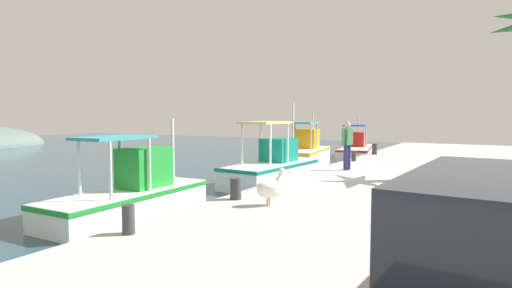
{
  "coord_description": "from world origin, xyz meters",
  "views": [
    {
      "loc": [
        -12.74,
        -5.67,
        2.78
      ],
      "look_at": [
        1.71,
        2.86,
        1.59
      ],
      "focal_mm": 28.5,
      "sensor_mm": 36.0,
      "label": 1
    }
  ],
  "objects_px": {
    "fishing_boat_fourth": "(305,154)",
    "fisherman_standing": "(347,143)",
    "fishing_boat_second": "(132,193)",
    "pelican": "(270,187)",
    "mooring_bollard_fourth": "(375,149)",
    "fishing_boat_third": "(272,168)",
    "fishing_boat_fifth": "(356,149)",
    "mooring_bollard_nearest": "(128,219)",
    "mooring_bollard_second": "(236,189)",
    "mooring_bollard_third": "(354,156)"
  },
  "relations": [
    {
      "from": "mooring_bollard_nearest",
      "to": "mooring_bollard_second",
      "type": "xyz_separation_m",
      "value": [
        3.25,
        0.0,
        0.01
      ]
    },
    {
      "from": "mooring_bollard_third",
      "to": "mooring_bollard_fourth",
      "type": "bearing_deg",
      "value": 0.0
    },
    {
      "from": "fishing_boat_second",
      "to": "fishing_boat_fifth",
      "type": "xyz_separation_m",
      "value": [
        18.34,
        -0.81,
        -0.04
      ]
    },
    {
      "from": "mooring_bollard_fourth",
      "to": "mooring_bollard_third",
      "type": "bearing_deg",
      "value": 180.0
    },
    {
      "from": "fishing_boat_third",
      "to": "mooring_bollard_second",
      "type": "distance_m",
      "value": 6.89
    },
    {
      "from": "fishing_boat_fourth",
      "to": "mooring_bollard_third",
      "type": "bearing_deg",
      "value": -128.8
    },
    {
      "from": "fisherman_standing",
      "to": "mooring_bollard_fourth",
      "type": "relative_size",
      "value": 3.21
    },
    {
      "from": "fishing_boat_second",
      "to": "fisherman_standing",
      "type": "bearing_deg",
      "value": -32.76
    },
    {
      "from": "fishing_boat_second",
      "to": "fisherman_standing",
      "type": "relative_size",
      "value": 2.9
    },
    {
      "from": "fishing_boat_fifth",
      "to": "mooring_bollard_third",
      "type": "height_order",
      "value": "fishing_boat_fifth"
    },
    {
      "from": "fishing_boat_fourth",
      "to": "mooring_bollard_third",
      "type": "xyz_separation_m",
      "value": [
        -2.84,
        -3.53,
        0.31
      ]
    },
    {
      "from": "fishing_boat_third",
      "to": "mooring_bollard_fourth",
      "type": "height_order",
      "value": "fishing_boat_third"
    },
    {
      "from": "fishing_boat_fourth",
      "to": "fisherman_standing",
      "type": "height_order",
      "value": "fishing_boat_fourth"
    },
    {
      "from": "fisherman_standing",
      "to": "mooring_bollard_fourth",
      "type": "xyz_separation_m",
      "value": [
        6.43,
        0.65,
        -0.7
      ]
    },
    {
      "from": "pelican",
      "to": "fishing_boat_third",
      "type": "bearing_deg",
      "value": 28.0
    },
    {
      "from": "mooring_bollard_second",
      "to": "fishing_boat_fifth",
      "type": "bearing_deg",
      "value": 8.21
    },
    {
      "from": "pelican",
      "to": "fisherman_standing",
      "type": "xyz_separation_m",
      "value": [
        6.49,
        0.37,
        0.57
      ]
    },
    {
      "from": "fishing_boat_fourth",
      "to": "mooring_bollard_second",
      "type": "height_order",
      "value": "fishing_boat_fourth"
    },
    {
      "from": "fishing_boat_fourth",
      "to": "mooring_bollard_third",
      "type": "height_order",
      "value": "fishing_boat_fourth"
    },
    {
      "from": "mooring_bollard_nearest",
      "to": "fishing_boat_third",
      "type": "bearing_deg",
      "value": 14.39
    },
    {
      "from": "fisherman_standing",
      "to": "mooring_bollard_second",
      "type": "bearing_deg",
      "value": 174.17
    },
    {
      "from": "fishing_boat_fourth",
      "to": "fishing_boat_third",
      "type": "bearing_deg",
      "value": -169.51
    },
    {
      "from": "fishing_boat_third",
      "to": "mooring_bollard_second",
      "type": "relative_size",
      "value": 9.88
    },
    {
      "from": "fishing_boat_third",
      "to": "pelican",
      "type": "distance_m",
      "value": 7.47
    },
    {
      "from": "mooring_bollard_second",
      "to": "mooring_bollard_fourth",
      "type": "distance_m",
      "value": 12.75
    },
    {
      "from": "pelican",
      "to": "mooring_bollard_nearest",
      "type": "distance_m",
      "value": 3.25
    },
    {
      "from": "fishing_boat_second",
      "to": "fishing_boat_third",
      "type": "bearing_deg",
      "value": -8.56
    },
    {
      "from": "fishing_boat_third",
      "to": "mooring_bollard_fourth",
      "type": "bearing_deg",
      "value": -21.35
    },
    {
      "from": "pelican",
      "to": "mooring_bollard_fourth",
      "type": "height_order",
      "value": "pelican"
    },
    {
      "from": "fishing_boat_second",
      "to": "mooring_bollard_nearest",
      "type": "xyz_separation_m",
      "value": [
        -3.21,
        -3.45,
        0.44
      ]
    },
    {
      "from": "mooring_bollard_nearest",
      "to": "mooring_bollard_second",
      "type": "bearing_deg",
      "value": 0.0
    },
    {
      "from": "pelican",
      "to": "fisherman_standing",
      "type": "bearing_deg",
      "value": 3.29
    },
    {
      "from": "pelican",
      "to": "mooring_bollard_nearest",
      "type": "bearing_deg",
      "value": 161.72
    },
    {
      "from": "mooring_bollard_second",
      "to": "fisherman_standing",
      "type": "bearing_deg",
      "value": -5.83
    },
    {
      "from": "mooring_bollard_second",
      "to": "mooring_bollard_fourth",
      "type": "xyz_separation_m",
      "value": [
        12.75,
        0.0,
        0.02
      ]
    },
    {
      "from": "fishing_boat_fifth",
      "to": "mooring_bollard_nearest",
      "type": "distance_m",
      "value": 21.72
    },
    {
      "from": "fishing_boat_second",
      "to": "pelican",
      "type": "bearing_deg",
      "value": -91.63
    },
    {
      "from": "fisherman_standing",
      "to": "mooring_bollard_nearest",
      "type": "height_order",
      "value": "fisherman_standing"
    },
    {
      "from": "mooring_bollard_second",
      "to": "mooring_bollard_fourth",
      "type": "relative_size",
      "value": 0.93
    },
    {
      "from": "fishing_boat_fourth",
      "to": "mooring_bollard_nearest",
      "type": "bearing_deg",
      "value": -167.04
    },
    {
      "from": "mooring_bollard_fourth",
      "to": "fisherman_standing",
      "type": "bearing_deg",
      "value": -174.26
    },
    {
      "from": "fishing_boat_fourth",
      "to": "mooring_bollard_nearest",
      "type": "distance_m",
      "value": 15.74
    },
    {
      "from": "fishing_boat_third",
      "to": "mooring_bollard_third",
      "type": "distance_m",
      "value": 3.79
    },
    {
      "from": "fishing_boat_third",
      "to": "fishing_boat_fifth",
      "type": "distance_m",
      "value": 11.89
    },
    {
      "from": "fishing_boat_fifth",
      "to": "mooring_bollard_fourth",
      "type": "height_order",
      "value": "fishing_boat_fifth"
    },
    {
      "from": "fishing_boat_third",
      "to": "pelican",
      "type": "xyz_separation_m",
      "value": [
        -6.58,
        -3.5,
        0.55
      ]
    },
    {
      "from": "pelican",
      "to": "fishing_boat_fifth",
      "type": "bearing_deg",
      "value": 11.21
    },
    {
      "from": "fishing_boat_fourth",
      "to": "pelican",
      "type": "height_order",
      "value": "fishing_boat_fourth"
    },
    {
      "from": "mooring_bollard_second",
      "to": "pelican",
      "type": "bearing_deg",
      "value": -99.22
    },
    {
      "from": "mooring_bollard_nearest",
      "to": "fishing_boat_fourth",
      "type": "bearing_deg",
      "value": 12.96
    }
  ]
}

